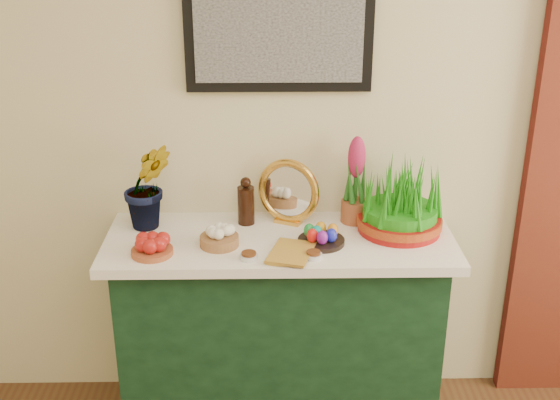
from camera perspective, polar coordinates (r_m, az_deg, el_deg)
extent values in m
cube|color=beige|center=(2.91, 4.56, 7.39)|extent=(4.00, 0.04, 2.70)
cube|color=black|center=(2.80, -0.10, 14.21)|extent=(0.74, 0.03, 0.54)
cube|color=#A5A5A5|center=(2.78, -0.09, 14.15)|extent=(0.66, 0.01, 0.46)
cube|color=#163E22|center=(3.06, -0.02, -10.86)|extent=(1.30, 0.45, 0.85)
cube|color=white|center=(2.83, -0.02, -3.34)|extent=(1.40, 0.55, 0.04)
imported|color=#24651E|center=(2.87, -10.77, 2.24)|extent=(0.29, 0.27, 0.48)
cylinder|color=#9E4C29|center=(2.72, -10.35, -4.16)|extent=(0.17, 0.17, 0.02)
cylinder|color=#996C3E|center=(2.75, -4.95, -3.32)|extent=(0.19, 0.19, 0.04)
cylinder|color=black|center=(2.91, -2.78, -0.44)|extent=(0.07, 0.07, 0.16)
sphere|color=black|center=(2.87, -2.82, 1.44)|extent=(0.04, 0.04, 0.04)
cube|color=gold|center=(2.94, 0.68, -1.71)|extent=(0.12, 0.10, 0.02)
torus|color=gold|center=(2.90, 0.68, 0.73)|extent=(0.27, 0.17, 0.28)
cylinder|color=silver|center=(2.90, 0.68, 0.69)|extent=(0.20, 0.11, 0.21)
imported|color=#B9882E|center=(2.69, -0.70, -4.07)|extent=(0.19, 0.24, 0.03)
cylinder|color=silver|center=(2.65, -2.55, -4.63)|extent=(0.07, 0.07, 0.02)
cylinder|color=#592D14|center=(2.64, -2.56, -4.36)|extent=(0.06, 0.06, 0.01)
cylinder|color=silver|center=(2.66, 2.73, -4.55)|extent=(0.07, 0.07, 0.02)
cylinder|color=#592D14|center=(2.65, 2.74, -4.29)|extent=(0.05, 0.05, 0.01)
cylinder|color=black|center=(2.77, 3.36, -3.36)|extent=(0.22, 0.22, 0.02)
ellipsoid|color=red|center=(2.72, 2.65, -2.91)|extent=(0.04, 0.04, 0.06)
ellipsoid|color=#1B22BD|center=(2.73, 4.20, -2.89)|extent=(0.04, 0.04, 0.06)
ellipsoid|color=orange|center=(2.79, 3.33, -2.32)|extent=(0.04, 0.04, 0.06)
ellipsoid|color=#198A35|center=(2.77, 2.40, -2.49)|extent=(0.04, 0.04, 0.06)
ellipsoid|color=orange|center=(2.77, 4.31, -2.47)|extent=(0.04, 0.04, 0.06)
ellipsoid|color=#7C1B96|center=(2.71, 3.45, -3.07)|extent=(0.04, 0.04, 0.06)
ellipsoid|color=#0C9896|center=(2.75, 3.00, -2.65)|extent=(0.04, 0.04, 0.06)
cylinder|color=#994E2C|center=(2.96, 6.06, -0.90)|extent=(0.11, 0.11, 0.09)
ellipsoid|color=#C8285B|center=(2.87, 6.26, 3.49)|extent=(0.07, 0.07, 0.18)
cylinder|color=#9A1110|center=(2.90, 9.65, -1.91)|extent=(0.33, 0.33, 0.06)
cylinder|color=maroon|center=(2.90, 9.67, -1.69)|extent=(0.35, 0.35, 0.03)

